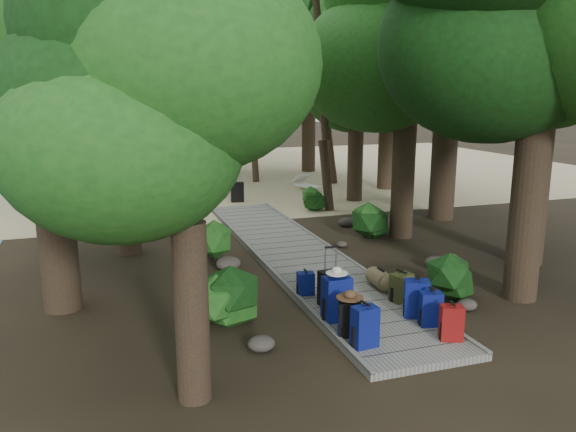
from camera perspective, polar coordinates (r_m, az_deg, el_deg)
name	(u,v)px	position (r m, az deg, el deg)	size (l,w,h in m)	color
ground	(311,269)	(12.73, 2.34, -5.41)	(120.00, 120.00, 0.00)	#2E2417
sand_beach	(196,173)	(27.94, -9.30, 4.31)	(40.00, 22.00, 0.02)	tan
boardwalk	(296,255)	(13.61, 0.86, -3.94)	(2.00, 12.00, 0.12)	gray
backpack_left_a	(365,324)	(8.72, 7.81, -10.86)	(0.38, 0.26, 0.70)	navy
backpack_left_b	(350,317)	(9.05, 6.27, -10.16)	(0.34, 0.24, 0.63)	black
backpack_left_c	(337,296)	(9.59, 4.98, -8.11)	(0.45, 0.32, 0.84)	navy
backpack_left_d	(306,282)	(10.78, 1.80, -6.74)	(0.32, 0.23, 0.48)	navy
backpack_right_a	(451,321)	(9.23, 16.27, -10.20)	(0.34, 0.24, 0.61)	maroon
backpack_right_b	(431,307)	(9.68, 14.29, -8.95)	(0.35, 0.25, 0.63)	navy
backpack_right_c	(417,296)	(9.97, 12.94, -7.97)	(0.42, 0.30, 0.72)	navy
backpack_right_d	(401,286)	(10.64, 11.43, -6.97)	(0.38, 0.27, 0.58)	#313817
duffel_right_khaki	(380,279)	(11.29, 9.37, -6.33)	(0.36, 0.54, 0.36)	olive
suitcase_on_boardwalk	(330,288)	(10.27, 4.30, -7.28)	(0.42, 0.23, 0.65)	black
lone_suitcase_on_sand	(237,192)	(20.34, -5.18, 2.44)	(0.45, 0.26, 0.71)	black
hat_brown	(350,294)	(8.92, 6.30, -7.87)	(0.43, 0.43, 0.13)	#51351E
hat_white	(337,270)	(9.38, 4.99, -5.47)	(0.37, 0.37, 0.12)	silver
kayak	(140,195)	(21.43, -14.77, 2.07)	(0.73, 3.33, 0.33)	red
sun_lounger	(308,183)	(22.77, 2.01, 3.39)	(0.58, 1.79, 0.58)	silver
tree_right_a	(541,59)	(11.25, 24.34, 14.37)	(5.39, 5.39, 8.98)	black
tree_right_b	(547,53)	(13.80, 24.81, 14.80)	(5.30, 5.30, 9.47)	black
tree_right_c	(408,73)	(15.35, 12.06, 14.02)	(5.07, 5.07, 8.78)	black
tree_right_d	(452,35)	(18.03, 16.28, 17.23)	(6.05, 6.05, 11.10)	black
tree_right_e	(357,89)	(20.41, 7.03, 12.68)	(4.45, 4.45, 8.02)	black
tree_right_f	(390,61)	(23.28, 10.36, 15.25)	(5.72, 5.72, 10.21)	black
tree_left_a	(186,161)	(6.79, -10.35, 5.56)	(3.74, 3.74, 6.23)	black
tree_left_b	(39,38)	(10.63, -24.00, 16.20)	(5.32, 5.32, 9.58)	black
tree_left_c	(119,79)	(13.98, -16.83, 13.21)	(4.84, 4.84, 8.42)	black
tree_back_a	(158,75)	(26.89, -13.10, 13.74)	(5.37, 5.37, 9.29)	black
tree_back_b	(227,59)	(28.29, -6.24, 15.53)	(6.10, 6.10, 10.89)	black
tree_back_c	(309,72)	(28.07, 2.15, 14.38)	(5.38, 5.38, 9.68)	black
tree_back_d	(79,89)	(25.86, -20.48, 11.98)	(4.83, 4.83, 8.05)	black
palm_right_a	(332,104)	(18.84, 4.47, 11.30)	(4.14, 4.14, 7.06)	#103910
palm_right_b	(332,73)	(24.56, 4.50, 14.32)	(4.88, 4.88, 9.42)	#103910
palm_right_c	(259,109)	(24.94, -2.99, 10.76)	(3.98, 3.98, 6.33)	#103910
palm_left_a	(75,104)	(18.21, -20.84, 10.58)	(4.47, 4.47, 7.11)	#103910
rock_left_a	(261,344)	(8.88, -2.72, -12.82)	(0.43, 0.39, 0.24)	#4C473F
rock_left_b	(201,319)	(9.90, -8.79, -10.33)	(0.34, 0.31, 0.19)	#4C473F
rock_left_c	(228,264)	(12.67, -6.07, -4.82)	(0.56, 0.50, 0.31)	#4C473F
rock_left_d	(198,237)	(15.33, -9.10, -2.11)	(0.32, 0.29, 0.18)	#4C473F
rock_right_a	(467,305)	(10.89, 17.71, -8.58)	(0.38, 0.34, 0.21)	#4C473F
rock_right_b	(435,262)	(13.18, 14.75, -4.56)	(0.51, 0.46, 0.28)	#4C473F
rock_right_c	(342,244)	(14.52, 5.49, -2.87)	(0.28, 0.26, 0.16)	#4C473F
rock_right_d	(346,222)	(16.75, 5.94, -0.61)	(0.48, 0.43, 0.26)	#4C473F
shrub_left_a	(222,299)	(9.56, -6.76, -8.33)	(1.17, 1.17, 1.05)	#184A16
shrub_left_b	(206,244)	(13.38, -8.37, -2.87)	(0.88, 0.88, 0.79)	#184A16
shrub_left_c	(155,211)	(16.58, -13.35, 0.54)	(1.28, 1.28, 1.15)	#184A16
shrub_right_a	(448,277)	(11.28, 15.99, -5.98)	(0.96, 0.96, 0.86)	#184A16
shrub_right_b	(373,220)	(15.47, 8.60, -0.36)	(1.13, 1.13, 1.01)	#184A16
shrub_right_c	(315,200)	(18.67, 2.73, 1.60)	(0.86, 0.86, 0.77)	#184A16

